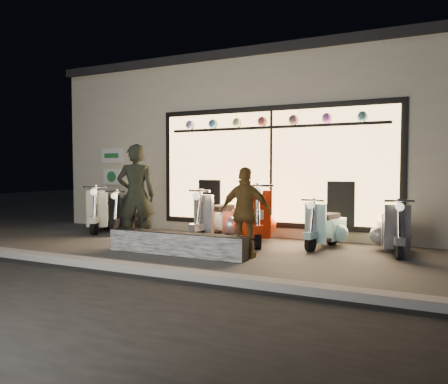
# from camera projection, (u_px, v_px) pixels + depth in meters

# --- Properties ---
(ground) EXTENTS (40.00, 40.00, 0.00)m
(ground) POSITION_uv_depth(u_px,v_px,m) (196.00, 249.00, 8.17)
(ground) COLOR #383533
(ground) RESTS_ON ground
(kerb) EXTENTS (40.00, 0.25, 0.12)m
(kerb) POSITION_uv_depth(u_px,v_px,m) (129.00, 268.00, 6.36)
(kerb) COLOR slate
(kerb) RESTS_ON ground
(shop_building) EXTENTS (10.20, 6.23, 4.20)m
(shop_building) POSITION_uv_depth(u_px,v_px,m) (280.00, 148.00, 12.55)
(shop_building) COLOR beige
(shop_building) RESTS_ON ground
(graffiti_barrier) EXTENTS (2.62, 0.28, 0.40)m
(graffiti_barrier) POSITION_uv_depth(u_px,v_px,m) (176.00, 244.00, 7.59)
(graffiti_barrier) COLOR black
(graffiti_barrier) RESTS_ON ground
(scooter_silver) EXTENTS (0.66, 1.47, 1.04)m
(scooter_silver) POSITION_uv_depth(u_px,v_px,m) (220.00, 220.00, 9.26)
(scooter_silver) COLOR black
(scooter_silver) RESTS_ON ground
(scooter_red) EXTENTS (0.96, 1.58, 1.16)m
(scooter_red) POSITION_uv_depth(u_px,v_px,m) (255.00, 219.00, 8.95)
(scooter_red) COLOR black
(scooter_red) RESTS_ON ground
(scooter_black) EXTENTS (0.65, 1.36, 0.97)m
(scooter_black) POSITION_uv_depth(u_px,v_px,m) (128.00, 215.00, 10.47)
(scooter_black) COLOR black
(scooter_black) RESTS_ON ground
(scooter_cream) EXTENTS (0.88, 1.45, 1.06)m
(scooter_cream) POSITION_uv_depth(u_px,v_px,m) (104.00, 213.00, 10.65)
(scooter_cream) COLOR black
(scooter_cream) RESTS_ON ground
(scooter_blue) EXTENTS (0.61, 1.29, 0.91)m
(scooter_blue) POSITION_uv_depth(u_px,v_px,m) (327.00, 228.00, 8.38)
(scooter_blue) COLOR black
(scooter_blue) RESTS_ON ground
(scooter_grey) EXTENTS (0.63, 1.33, 0.95)m
(scooter_grey) POSITION_uv_depth(u_px,v_px,m) (392.00, 231.00, 7.87)
(scooter_grey) COLOR black
(scooter_grey) RESTS_ON ground
(man) EXTENTS (0.86, 0.78, 1.98)m
(man) POSITION_uv_depth(u_px,v_px,m) (136.00, 195.00, 8.42)
(man) COLOR black
(man) RESTS_ON ground
(woman) EXTENTS (0.93, 0.46, 1.53)m
(woman) POSITION_uv_depth(u_px,v_px,m) (246.00, 213.00, 7.33)
(woman) COLOR brown
(woman) RESTS_ON ground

